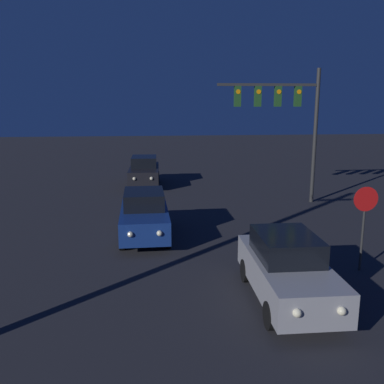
% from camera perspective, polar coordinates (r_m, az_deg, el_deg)
% --- Properties ---
extents(car_near, '(1.70, 4.07, 1.63)m').
position_cam_1_polar(car_near, '(10.65, 12.58, -9.95)').
color(car_near, '#99999E').
rests_on(car_near, ground_plane).
extents(car_mid, '(1.72, 4.08, 1.63)m').
position_cam_1_polar(car_mid, '(15.17, -6.37, -3.02)').
color(car_mid, navy).
rests_on(car_mid, ground_plane).
extents(car_far, '(1.75, 4.09, 1.63)m').
position_cam_1_polar(car_far, '(24.39, -6.39, 2.78)').
color(car_far, black).
rests_on(car_far, ground_plane).
extents(traffic_signal_mast, '(4.71, 0.30, 6.17)m').
position_cam_1_polar(traffic_signal_mast, '(20.19, 12.34, 10.63)').
color(traffic_signal_mast, '#2D2D2D').
rests_on(traffic_signal_mast, ground_plane).
extents(stop_sign, '(0.69, 0.07, 2.44)m').
position_cam_1_polar(stop_sign, '(12.84, 22.02, -2.59)').
color(stop_sign, '#2D2D2D').
rests_on(stop_sign, ground_plane).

